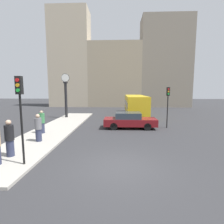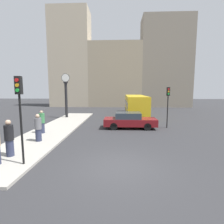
{
  "view_description": "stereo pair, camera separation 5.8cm",
  "coord_description": "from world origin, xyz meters",
  "views": [
    {
      "loc": [
        0.02,
        -7.37,
        3.39
      ],
      "look_at": [
        -0.63,
        7.79,
        1.47
      ],
      "focal_mm": 28.0,
      "sensor_mm": 36.0,
      "label": 1
    },
    {
      "loc": [
        0.08,
        -7.36,
        3.39
      ],
      "look_at": [
        -0.63,
        7.79,
        1.47
      ],
      "focal_mm": 28.0,
      "sensor_mm": 36.0,
      "label": 2
    }
  ],
  "objects": [
    {
      "name": "ground_plane",
      "position": [
        0.0,
        0.0,
        0.0
      ],
      "size": [
        120.0,
        120.0,
        0.0
      ],
      "primitive_type": "plane",
      "color": "#2D2D30"
    },
    {
      "name": "sidewalk_corner",
      "position": [
        -5.44,
        7.36,
        0.06
      ],
      "size": [
        3.37,
        18.73,
        0.12
      ],
      "primitive_type": "cube",
      "color": "#A39E93",
      "rests_on": "ground_plane"
    },
    {
      "name": "building_row",
      "position": [
        -0.21,
        29.36,
        8.39
      ],
      "size": [
        28.15,
        5.0,
        19.39
      ],
      "color": "#B7A88E",
      "rests_on": "ground_plane"
    },
    {
      "name": "sedan_car",
      "position": [
        0.93,
        7.98,
        0.71
      ],
      "size": [
        4.59,
        1.85,
        1.42
      ],
      "color": "maroon",
      "rests_on": "ground_plane"
    },
    {
      "name": "bus_distant",
      "position": [
        2.12,
        15.9,
        1.52
      ],
      "size": [
        2.48,
        9.53,
        2.64
      ],
      "color": "gold",
      "rests_on": "ground_plane"
    },
    {
      "name": "traffic_light_near",
      "position": [
        -4.2,
        -0.14,
        2.87
      ],
      "size": [
        0.26,
        0.24,
        3.84
      ],
      "color": "black",
      "rests_on": "sidewalk_corner"
    },
    {
      "name": "traffic_light_far",
      "position": [
        4.29,
        8.25,
        2.61
      ],
      "size": [
        0.26,
        0.24,
        3.64
      ],
      "color": "black",
      "rests_on": "ground_plane"
    },
    {
      "name": "street_clock",
      "position": [
        -6.38,
        13.27,
        2.7
      ],
      "size": [
        0.98,
        0.41,
        5.17
      ],
      "color": "black",
      "rests_on": "sidewalk_corner"
    },
    {
      "name": "pedestrian_green_hoodie",
      "position": [
        -5.85,
        5.41,
        0.97
      ],
      "size": [
        0.43,
        0.43,
        1.73
      ],
      "color": "#2D334C",
      "rests_on": "sidewalk_corner"
    },
    {
      "name": "pedestrian_grey_jacket",
      "position": [
        -5.15,
        3.33,
        0.98
      ],
      "size": [
        0.44,
        0.44,
        1.75
      ],
      "color": "#2D334C",
      "rests_on": "sidewalk_corner"
    },
    {
      "name": "pedestrian_black_jacket",
      "position": [
        -5.37,
        0.75,
        1.03
      ],
      "size": [
        0.43,
        0.43,
        1.83
      ],
      "color": "#2D334C",
      "rests_on": "sidewalk_corner"
    }
  ]
}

